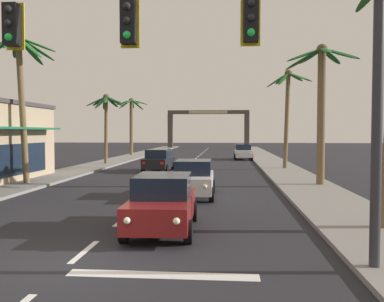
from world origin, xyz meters
name	(u,v)px	position (x,y,z in m)	size (l,w,h in m)	color
ground_plane	(70,264)	(0.00, 0.00, 0.00)	(220.00, 220.00, 0.00)	#232328
sidewalk_right	(290,175)	(7.80, 20.00, 0.07)	(3.20, 110.00, 0.14)	gray
sidewalk_left	(68,173)	(-7.80, 20.00, 0.07)	(3.20, 110.00, 0.14)	gray
lane_markings	(183,174)	(0.41, 20.73, 0.00)	(4.28, 89.23, 0.01)	silver
traffic_signal_mast	(204,43)	(3.03, -0.09, 4.87)	(10.95, 0.41, 6.92)	#2D2D33
sedan_lead_at_stop_bar	(163,202)	(1.60, 3.36, 0.85)	(2.04, 4.49, 1.68)	maroon
sedan_third_in_queue	(193,178)	(1.98, 10.12, 0.85)	(2.00, 4.47, 1.68)	silver
sedan_oncoming_far	(159,160)	(-1.64, 22.46, 0.85)	(2.08, 4.50, 1.68)	black
sedan_parked_nearest_kerb	(243,152)	(5.25, 37.14, 0.85)	(1.98, 4.46, 1.68)	silver
palm_left_second	(20,72)	(-7.92, 13.52, 6.28)	(4.34, 4.04, 8.45)	brown
palm_left_third	(107,110)	(-7.34, 28.32, 4.95)	(3.63, 3.79, 6.42)	brown
palm_left_farthest	(131,116)	(-8.49, 43.14, 5.02)	(4.14, 4.08, 7.27)	brown
palm_right_second	(321,90)	(8.59, 14.28, 5.26)	(4.32, 4.38, 7.71)	brown
palm_right_third	(288,98)	(8.27, 24.77, 5.63)	(3.69, 3.56, 7.88)	brown
town_gateway_arch	(208,124)	(0.00, 69.33, 4.55)	(15.10, 0.90, 7.04)	#423D38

